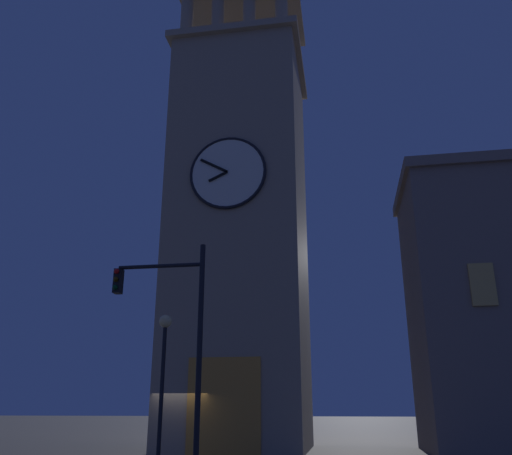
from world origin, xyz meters
TOP-DOWN VIEW (x-y plane):
  - ground_plane at (0.00, 0.00)m, footprint 200.00×200.00m
  - clocktower at (-1.96, -2.99)m, footprint 7.23×7.55m
  - traffic_signal_near at (-2.30, 8.72)m, footprint 2.82×0.41m
  - street_lamp at (-1.06, 5.90)m, footprint 0.44×0.44m

SIDE VIEW (x-z plane):
  - ground_plane at x=0.00m, z-range 0.00..0.00m
  - street_lamp at x=-1.06m, z-range 1.00..5.98m
  - traffic_signal_near at x=-2.30m, z-range 0.90..7.49m
  - clocktower at x=-1.96m, z-range -2.92..25.50m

